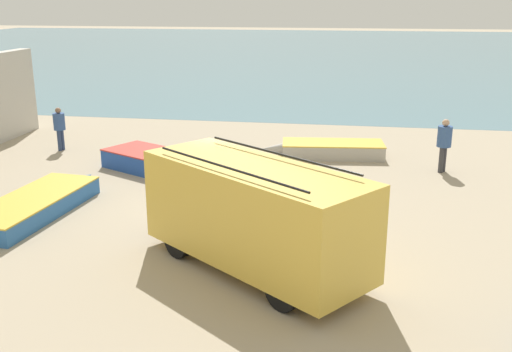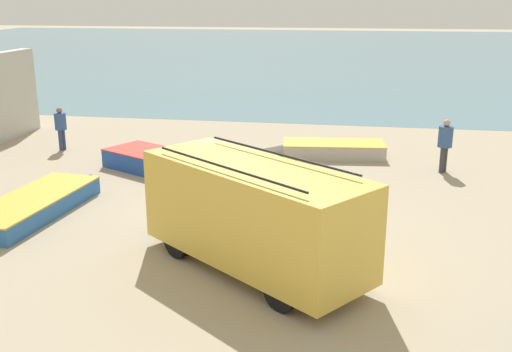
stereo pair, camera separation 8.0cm
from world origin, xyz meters
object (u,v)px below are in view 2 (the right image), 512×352
(fisherman_0, at_px, (61,125))
(fisherman_1, at_px, (445,141))
(fishing_rowboat_0, at_px, (330,149))
(parked_van, at_px, (253,213))
(fishing_rowboat_2, at_px, (153,161))
(fishing_rowboat_1, at_px, (36,204))

(fisherman_0, height_order, fisherman_1, fisherman_1)
(fishing_rowboat_0, bearing_deg, parked_van, 77.40)
(fishing_rowboat_0, distance_m, fishing_rowboat_2, 6.46)
(fisherman_1, bearing_deg, fishing_rowboat_1, -119.37)
(parked_van, height_order, fisherman_0, parked_van)
(fishing_rowboat_0, distance_m, fisherman_1, 4.16)
(fishing_rowboat_2, bearing_deg, fishing_rowboat_1, 97.19)
(fishing_rowboat_0, bearing_deg, fishing_rowboat_2, 19.38)
(fishing_rowboat_0, bearing_deg, fisherman_1, 154.08)
(parked_van, bearing_deg, fishing_rowboat_1, 16.42)
(parked_van, relative_size, fisherman_1, 3.02)
(parked_van, distance_m, fisherman_0, 12.78)
(parked_van, height_order, fisherman_1, parked_van)
(fishing_rowboat_0, xyz_separation_m, fisherman_0, (-10.16, -0.74, 0.71))
(fishing_rowboat_1, height_order, fisherman_1, fisherman_1)
(parked_van, bearing_deg, fishing_rowboat_0, -59.46)
(parked_van, bearing_deg, fisherman_1, -83.46)
(fishing_rowboat_2, bearing_deg, fisherman_0, 2.75)
(parked_van, xyz_separation_m, fishing_rowboat_1, (-6.43, 2.44, -1.02))
(fisherman_0, relative_size, fisherman_1, 0.92)
(fishing_rowboat_0, relative_size, fishing_rowboat_2, 1.04)
(fishing_rowboat_1, relative_size, fisherman_1, 3.01)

